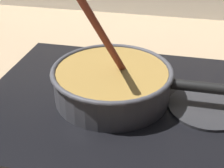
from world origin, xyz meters
The scene contains 5 objects.
ground centered at (0.00, 0.00, -0.02)m, with size 2.40×1.60×0.04m, color #9E8466.
hob_plate centered at (0.09, 0.18, 0.01)m, with size 0.56×0.48×0.01m, color black.
burner_ring centered at (0.09, 0.18, 0.02)m, with size 0.20×0.20×0.01m, color #592D0C.
spare_burner centered at (0.29, 0.18, 0.01)m, with size 0.16×0.16×0.01m, color #262628.
cooking_pan centered at (0.09, 0.18, 0.05)m, with size 0.42×0.26×0.29m.
Camera 1 is at (0.21, -0.38, 0.39)m, focal length 50.46 mm.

